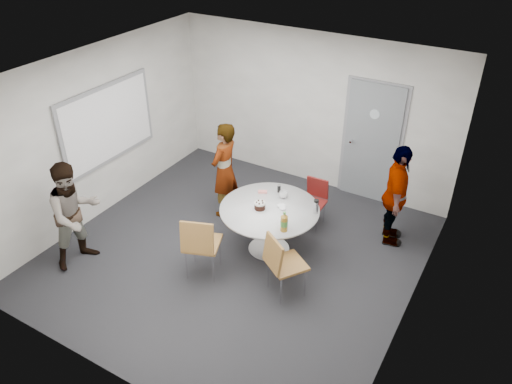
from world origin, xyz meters
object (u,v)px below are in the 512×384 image
Objects in this scene: chair_far at (315,198)px; person_left at (75,214)px; whiteboard at (108,124)px; person_main at (224,170)px; chair_near_right at (281,261)px; person_right at (396,196)px; table at (271,215)px; chair_near_left at (200,242)px; door at (372,143)px.

person_left is at bearing 44.41° from chair_far.
person_main is at bearing 20.11° from whiteboard.
chair_far is at bearing 134.51° from chair_near_right.
person_main is at bearing 85.79° from person_right.
chair_far is (3.11, 1.10, -0.98)m from whiteboard.
chair_far is 1.25m from person_right.
table is 1.84m from person_right.
chair_near_left is 1.12m from chair_near_right.
person_main is (-1.82, -1.65, -0.23)m from door.
door is 2.31m from table.
door is 1.12× the size of whiteboard.
table is (-0.70, -2.16, -0.39)m from door.
chair_near_right is at bearing -92.73° from door.
chair_far is 0.49× the size of person_main.
person_right reaches higher than person_main.
whiteboard reaches higher than chair_near_left.
chair_near_right is 0.58× the size of person_right.
door is at bearing 132.14° from person_main.
door is 2.16× the size of chair_near_left.
whiteboard reaches higher than chair_far.
table is (2.86, 0.12, -0.81)m from whiteboard.
person_main is 2.34m from person_left.
chair_far is 0.49× the size of person_left.
person_right is (1.98, 2.11, 0.20)m from chair_near_left.
whiteboard reaches higher than person_main.
person_main is 1.00× the size of person_right.
table is at bearing 2.36° from whiteboard.
person_right is (2.57, 0.61, 0.00)m from person_main.
chair_near_left is 1.06× the size of chair_near_right.
door is 1.30m from person_right.
door is 4.25m from whiteboard.
door is 2.47m from person_main.
chair_near_left is 0.61× the size of person_right.
chair_far is at bearing 48.01° from chair_near_left.
person_right reaches higher than chair_near_left.
door reaches higher than whiteboard.
person_right is (3.68, 2.67, 0.01)m from person_left.
table reaches higher than chair_near_right.
chair_near_left is 0.62× the size of person_left.
chair_near_left is at bearing -118.44° from table.
person_left is at bearing -66.08° from whiteboard.
whiteboard reaches higher than chair_near_right.
person_right is (4.31, 1.25, -0.65)m from whiteboard.
chair_near_right is at bearing 137.08° from person_right.
door reaches higher than chair_far.
chair_near_left is at bearing -20.38° from whiteboard.
door is 1.38m from chair_far.
person_right is (0.89, 1.87, 0.23)m from chair_near_right.
whiteboard is at bearing 88.57° from person_right.
chair_far is 0.48× the size of person_right.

